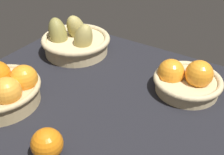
# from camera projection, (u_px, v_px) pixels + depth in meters

# --- Properties ---
(market_tray) EXTENTS (0.84, 0.72, 0.03)m
(market_tray) POSITION_uv_depth(u_px,v_px,m) (99.00, 95.00, 0.90)
(market_tray) COLOR black
(market_tray) RESTS_ON ground
(basket_far_right) EXTENTS (0.24, 0.24, 0.13)m
(basket_far_right) POSITION_uv_depth(u_px,v_px,m) (0.00, 89.00, 0.82)
(basket_far_right) COLOR tan
(basket_far_right) RESTS_ON market_tray
(basket_near_left) EXTENTS (0.21, 0.21, 0.11)m
(basket_near_left) POSITION_uv_depth(u_px,v_px,m) (186.00, 80.00, 0.88)
(basket_near_left) COLOR #D3BC8C
(basket_near_left) RESTS_ON market_tray
(basket_near_right_pears) EXTENTS (0.26, 0.26, 0.15)m
(basket_near_right_pears) POSITION_uv_depth(u_px,v_px,m) (75.00, 41.00, 1.08)
(basket_near_right_pears) COLOR #D3BC8C
(basket_near_right_pears) RESTS_ON market_tray
(loose_orange_front_gap) EXTENTS (0.08, 0.08, 0.08)m
(loose_orange_front_gap) POSITION_uv_depth(u_px,v_px,m) (47.00, 144.00, 0.66)
(loose_orange_front_gap) COLOR orange
(loose_orange_front_gap) RESTS_ON market_tray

